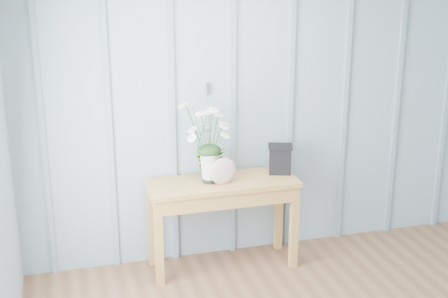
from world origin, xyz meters
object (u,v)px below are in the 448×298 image
object	(u,v)px
felt_disc_vessel	(223,171)
carved_box	(280,159)
daisy_vase	(209,131)
sideboard	(222,194)

from	to	relation	value
felt_disc_vessel	carved_box	bearing A→B (deg)	6.16
daisy_vase	carved_box	distance (m)	0.68
felt_disc_vessel	carved_box	xyz separation A→B (m)	(0.52, 0.12, 0.01)
daisy_vase	sideboard	bearing A→B (deg)	1.68
sideboard	carved_box	size ratio (longest dim) A/B	5.00
felt_disc_vessel	daisy_vase	bearing A→B (deg)	134.87
sideboard	carved_box	world-z (taller)	carved_box
sideboard	daisy_vase	bearing A→B (deg)	-178.32
felt_disc_vessel	carved_box	world-z (taller)	carved_box
carved_box	daisy_vase	bearing A→B (deg)	-175.27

